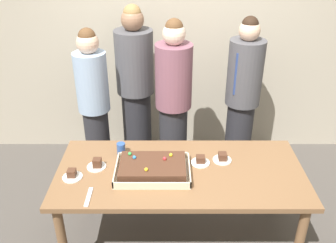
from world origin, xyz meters
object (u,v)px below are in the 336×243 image
plated_slice_far_left (96,165)px  drink_cup_nearest (120,149)px  person_far_right_suit (172,106)px  person_striped_tie_right (93,106)px  plated_slice_far_right (221,158)px  plated_slice_near_left (199,161)px  plated_slice_near_right (71,175)px  person_green_shirt_behind (134,90)px  sheet_cake (151,168)px  person_serving_front (241,98)px  party_table (179,179)px  cake_server_utensil (87,197)px

plated_slice_far_left → drink_cup_nearest: size_ratio=1.50×
plated_slice_far_left → person_far_right_suit: bearing=51.3°
person_striped_tie_right → person_far_right_suit: bearing=50.0°
plated_slice_far_right → person_striped_tie_right: person_striped_tie_right is taller
plated_slice_near_left → plated_slice_far_right: size_ratio=1.00×
plated_slice_near_right → person_green_shirt_behind: bearing=72.5°
sheet_cake → person_green_shirt_behind: bearing=100.3°
plated_slice_near_left → plated_slice_far_right: plated_slice_far_right is taller
plated_slice_far_left → drink_cup_nearest: bearing=48.3°
person_serving_front → person_striped_tie_right: size_ratio=1.05×
plated_slice_far_right → drink_cup_nearest: 0.83m
plated_slice_far_left → person_serving_front: size_ratio=0.09×
person_serving_front → plated_slice_near_right: bearing=-13.7°
plated_slice_near_right → drink_cup_nearest: size_ratio=1.50×
person_serving_front → person_striped_tie_right: 1.47m
plated_slice_far_left → person_green_shirt_behind: size_ratio=0.08×
plated_slice_far_right → plated_slice_near_right: bearing=-169.1°
plated_slice_far_left → person_far_right_suit: (0.61, 0.76, 0.13)m
plated_slice_near_right → person_serving_front: bearing=36.8°
sheet_cake → person_far_right_suit: 0.86m
sheet_cake → party_table: bearing=9.7°
person_serving_front → plated_slice_far_right: bearing=20.3°
plated_slice_far_left → person_striped_tie_right: person_striped_tie_right is taller
party_table → plated_slice_far_right: bearing=21.3°
person_green_shirt_behind → person_striped_tie_right: person_green_shirt_behind is taller
person_striped_tie_right → person_far_right_suit: (0.77, -0.10, 0.05)m
plated_slice_far_left → person_striped_tie_right: bearing=100.8°
plated_slice_near_left → plated_slice_near_right: (-0.98, -0.19, -0.00)m
sheet_cake → plated_slice_near_right: size_ratio=3.80×
person_serving_front → person_green_shirt_behind: (-1.08, 0.14, 0.04)m
sheet_cake → plated_slice_near_right: sheet_cake is taller
plated_slice_far_right → cake_server_utensil: 1.09m
drink_cup_nearest → person_striped_tie_right: size_ratio=0.06×
plated_slice_near_right → plated_slice_far_left: size_ratio=1.00×
cake_server_utensil → person_serving_front: (1.30, 1.32, 0.14)m
plated_slice_near_right → person_far_right_suit: bearing=48.9°
cake_server_utensil → person_far_right_suit: size_ratio=0.12×
plated_slice_near_right → plated_slice_far_left: (0.17, 0.13, 0.01)m
plated_slice_near_left → person_green_shirt_behind: size_ratio=0.08×
sheet_cake → plated_slice_near_right: bearing=-175.0°
sheet_cake → person_striped_tie_right: (-0.60, 0.93, 0.07)m
plated_slice_near_left → person_striped_tie_right: (-0.98, 0.80, 0.09)m
party_table → drink_cup_nearest: 0.55m
sheet_cake → drink_cup_nearest: 0.38m
plated_slice_near_left → plated_slice_near_right: bearing=-169.3°
party_table → plated_slice_far_left: 0.66m
party_table → plated_slice_far_left: size_ratio=12.80×
plated_slice_far_right → cake_server_utensil: size_ratio=0.75×
party_table → sheet_cake: bearing=-170.3°
plated_slice_far_right → cake_server_utensil: bearing=-155.6°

